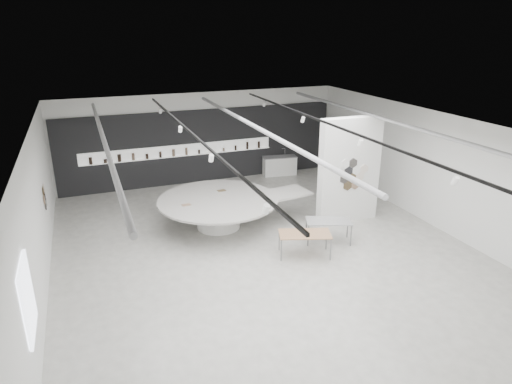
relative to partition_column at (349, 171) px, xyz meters
name	(u,v)px	position (x,y,z in m)	size (l,w,h in m)	color
room	(261,185)	(-3.59, -1.00, 0.27)	(12.02, 14.02, 3.82)	#BBB9B0
back_wall_display	(201,146)	(-3.58, 5.94, -0.26)	(11.80, 0.27, 3.10)	black
partition_column	(349,171)	(0.00, 0.00, 0.00)	(2.20, 0.38, 3.60)	white
display_island	(221,208)	(-4.21, 1.04, -1.14)	(5.47, 4.50, 1.02)	white
sample_table_wood	(305,235)	(-2.53, -1.79, -1.15)	(1.66, 1.19, 0.70)	#A37754
sample_table_stone	(329,222)	(-1.42, -1.24, -1.15)	(1.54, 1.16, 0.71)	gray
kitchen_counter	(280,166)	(-0.07, 5.52, -1.37)	(1.57, 0.78, 1.18)	white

